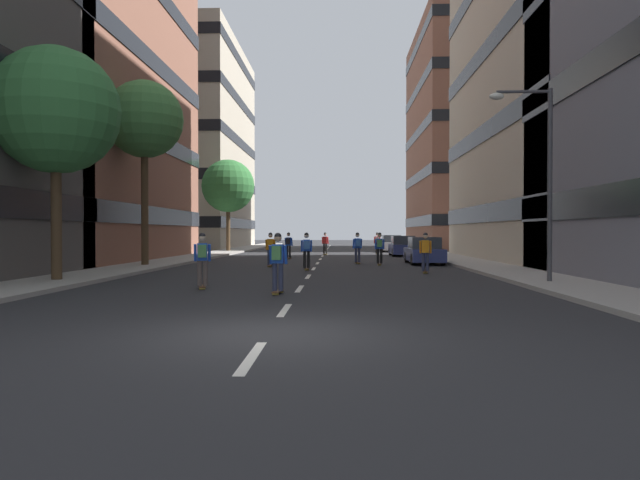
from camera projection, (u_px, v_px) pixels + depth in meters
ground_plane at (321, 258)px, 40.47m from camera, size 181.37×181.37×0.00m
sidewalk_left at (211, 254)px, 44.53m from camera, size 2.85×83.13×0.14m
sidewalk_right at (436, 255)px, 43.95m from camera, size 2.85×83.13×0.14m
lane_markings at (323, 256)px, 43.24m from camera, size 0.16×72.20×0.01m
building_left_far at (179, 147)px, 66.24m from camera, size 14.42×22.40×23.11m
building_right_mid at (603, 17)px, 34.84m from camera, size 14.42×22.14×29.46m
building_right_far at (481, 138)px, 65.08m from camera, size 14.42×21.58×24.79m
parked_car_near at (391, 244)px, 52.90m from camera, size 1.82×4.40×1.52m
parked_car_mid at (403, 247)px, 43.36m from camera, size 1.82×4.40×1.52m
parked_car_far at (424, 252)px, 32.43m from camera, size 1.82×4.40×1.52m
street_tree_near at (228, 186)px, 51.37m from camera, size 4.70×4.70×8.13m
street_tree_mid at (56, 111)px, 20.13m from camera, size 4.41×4.41×8.12m
street_tree_far at (144, 120)px, 29.30m from camera, size 3.92×3.92×9.36m
streetlamp_right at (539, 163)px, 19.46m from camera, size 2.13×0.30×6.50m
skater_0 at (425, 251)px, 25.19m from camera, size 0.56×0.92×1.78m
skater_1 at (307, 249)px, 27.23m from camera, size 0.55×0.91×1.78m
skater_2 at (358, 246)px, 32.55m from camera, size 0.56×0.92×1.78m
skater_3 at (377, 242)px, 47.67m from camera, size 0.53×0.90×1.78m
skater_4 at (202, 257)px, 18.23m from camera, size 0.57×0.92×1.78m
skater_5 at (278, 259)px, 16.67m from camera, size 0.55×0.92×1.78m
skater_6 at (325, 242)px, 45.41m from camera, size 0.56×0.92×1.78m
skater_7 at (380, 247)px, 31.16m from camera, size 0.55×0.91×1.78m
skater_8 at (270, 248)px, 29.82m from camera, size 0.55×0.91×1.78m
skater_9 at (288, 244)px, 38.67m from camera, size 0.56×0.92×1.78m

